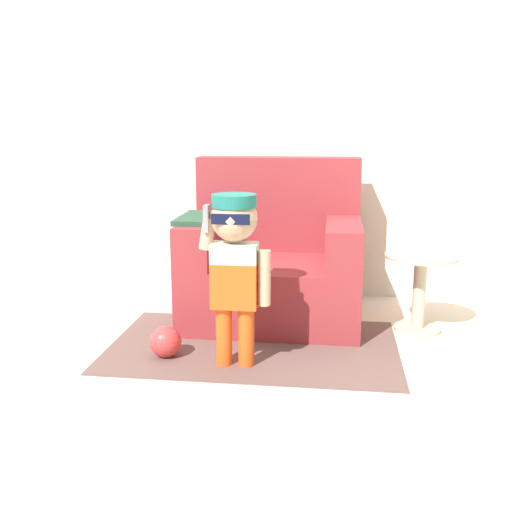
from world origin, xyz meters
TOP-DOWN VIEW (x-y plane):
  - ground_plane at (0.00, 0.00)m, footprint 10.00×10.00m
  - wall_back at (0.00, 0.58)m, footprint 10.00×0.05m
  - armchair at (-0.17, 0.03)m, footprint 1.08×0.87m
  - person_child at (-0.28, -0.80)m, footprint 0.36×0.27m
  - side_table at (0.71, -0.14)m, footprint 0.42×0.42m
  - rug at (-0.22, -0.53)m, footprint 1.58×1.01m
  - toy_ball at (-0.66, -0.74)m, footprint 0.17×0.17m

SIDE VIEW (x-z plane):
  - ground_plane at x=0.00m, z-range 0.00..0.00m
  - rug at x=-0.22m, z-range 0.00..0.01m
  - toy_ball at x=-0.66m, z-range 0.00..0.17m
  - side_table at x=0.71m, z-range 0.05..0.51m
  - armchair at x=-0.17m, z-range -0.14..0.85m
  - person_child at x=-0.28m, z-range 0.15..1.02m
  - wall_back at x=0.00m, z-range 0.00..2.60m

